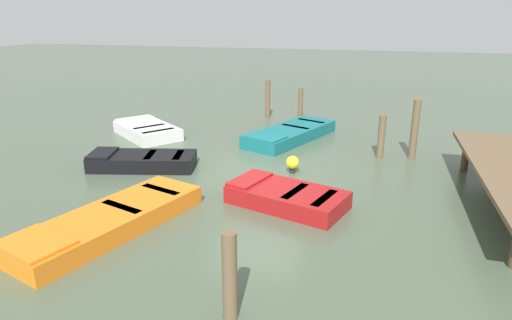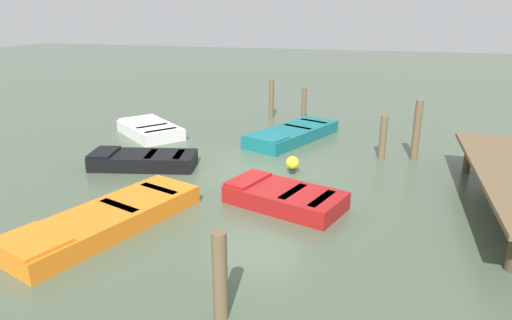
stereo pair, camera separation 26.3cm
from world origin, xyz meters
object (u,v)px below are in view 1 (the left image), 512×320
rowboat_orange (109,221)px  mooring_piling_near_left (268,99)px  mooring_piling_mid_left (381,137)px  rowboat_red (286,196)px  marker_buoy (293,163)px  rowboat_white (147,130)px  rowboat_black (142,161)px  mooring_piling_mid_right (415,129)px  mooring_piling_near_right (230,277)px  rowboat_teal (290,134)px  mooring_piling_far_left (300,104)px

rowboat_orange → mooring_piling_near_left: bearing=-165.7°
mooring_piling_mid_left → rowboat_red: bearing=-27.0°
marker_buoy → rowboat_white: bearing=-113.6°
rowboat_black → rowboat_red: bearing=148.5°
rowboat_black → mooring_piling_mid_left: mooring_piling_mid_left is taller
rowboat_red → mooring_piling_mid_right: (-4.32, 3.02, 0.67)m
mooring_piling_near_left → rowboat_white: bearing=-42.0°
mooring_piling_near_right → marker_buoy: (-6.28, -0.19, -0.40)m
rowboat_teal → marker_buoy: (3.25, 0.66, 0.07)m
rowboat_black → rowboat_orange: bearing=95.4°
rowboat_black → rowboat_white: bearing=-77.6°
rowboat_black → rowboat_teal: same height
rowboat_red → mooring_piling_near_left: 8.83m
marker_buoy → mooring_piling_near_right: bearing=1.7°
rowboat_teal → mooring_piling_near_right: 9.58m
mooring_piling_far_left → rowboat_teal: bearing=2.3°
mooring_piling_far_left → mooring_piling_near_left: bearing=-94.6°
rowboat_orange → mooring_piling_far_left: (-10.49, 2.23, 0.43)m
rowboat_orange → marker_buoy: bearing=163.8°
rowboat_red → marker_buoy: size_ratio=6.04×
rowboat_white → mooring_piling_mid_right: mooring_piling_mid_right is taller
rowboat_orange → mooring_piling_near_right: size_ratio=3.13×
rowboat_white → marker_buoy: (2.46, 5.62, 0.07)m
rowboat_red → mooring_piling_mid_left: size_ratio=2.21×
rowboat_white → rowboat_orange: bearing=150.2°
mooring_piling_far_left → rowboat_black: bearing=-26.4°
mooring_piling_far_left → marker_buoy: size_ratio=2.69×
rowboat_red → mooring_piling_far_left: (-8.37, -1.01, 0.43)m
mooring_piling_far_left → rowboat_white: bearing=-52.2°
mooring_piling_far_left → rowboat_red: bearing=6.9°
rowboat_black → rowboat_orange: 3.81m
rowboat_teal → rowboat_white: same height
rowboat_red → mooring_piling_near_right: 4.15m
mooring_piling_near_left → rowboat_orange: bearing=-4.6°
rowboat_red → mooring_piling_far_left: 8.44m
rowboat_white → mooring_piling_mid_right: bearing=-143.0°
rowboat_black → rowboat_white: size_ratio=1.04×
rowboat_red → marker_buoy: (-2.16, -0.23, 0.07)m
mooring_piling_mid_left → marker_buoy: size_ratio=2.73×
mooring_piling_near_right → mooring_piling_near_left: bearing=-169.5°
rowboat_red → rowboat_teal: 5.48m
mooring_piling_mid_left → rowboat_orange: bearing=-40.6°
mooring_piling_near_left → mooring_piling_far_left: 1.38m
rowboat_teal → mooring_piling_near_left: (-3.07, -1.49, 0.55)m
mooring_piling_mid_right → rowboat_white: bearing=-91.9°
mooring_piling_mid_right → rowboat_red: bearing=-35.0°
mooring_piling_near_right → marker_buoy: bearing=-178.3°
rowboat_teal → rowboat_red: bearing=32.4°
mooring_piling_near_right → rowboat_white: bearing=-146.4°
rowboat_teal → mooring_piling_far_left: size_ratio=3.17×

